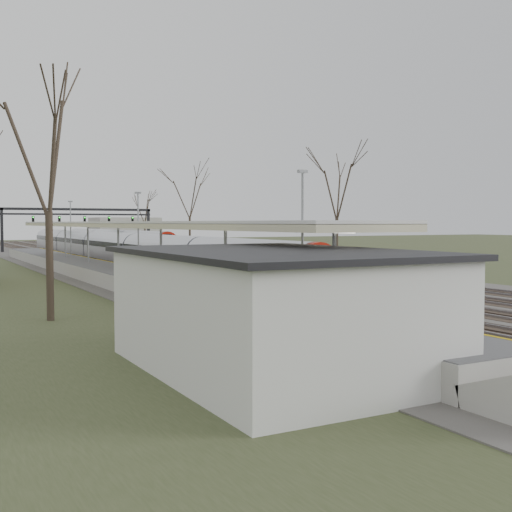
# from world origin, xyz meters

# --- Properties ---
(track_bed) EXTENTS (24.00, 160.00, 0.22)m
(track_bed) POSITION_xyz_m (0.26, 55.00, 0.06)
(track_bed) COLOR #474442
(track_bed) RESTS_ON ground
(platform) EXTENTS (3.50, 69.00, 1.00)m
(platform) POSITION_xyz_m (-9.05, 37.50, 0.50)
(platform) COLOR #9E9B93
(platform) RESTS_ON ground
(canopy) EXTENTS (4.10, 50.00, 3.11)m
(canopy) POSITION_xyz_m (-9.05, 32.99, 3.93)
(canopy) COLOR slate
(canopy) RESTS_ON platform
(station_building) EXTENTS (6.00, 9.00, 3.20)m
(station_building) POSITION_xyz_m (-12.50, 8.00, 1.60)
(station_building) COLOR silver
(station_building) RESTS_ON ground
(signal_gantry) EXTENTS (21.00, 0.59, 6.08)m
(signal_gantry) POSITION_xyz_m (0.29, 84.99, 4.91)
(signal_gantry) COLOR black
(signal_gantry) RESTS_ON ground
(tree_west_near) EXTENTS (5.00, 5.00, 10.30)m
(tree_west_near) POSITION_xyz_m (-16.00, 20.00, 7.29)
(tree_west_near) COLOR #2D231C
(tree_west_near) RESTS_ON ground
(tree_east_far) EXTENTS (5.00, 5.00, 10.30)m
(tree_east_far) POSITION_xyz_m (14.00, 42.00, 7.29)
(tree_east_far) COLOR #2D231C
(tree_east_far) RESTS_ON ground
(train_near) EXTENTS (2.62, 75.21, 3.05)m
(train_near) POSITION_xyz_m (-2.50, 57.83, 1.48)
(train_near) COLOR #B2B5BD
(train_near) RESTS_ON ground
(train_far) EXTENTS (2.62, 45.21, 3.05)m
(train_far) POSITION_xyz_m (4.50, 83.32, 1.48)
(train_far) COLOR #B2B5BD
(train_far) RESTS_ON ground
(passenger) EXTENTS (0.59, 0.74, 1.78)m
(passenger) POSITION_xyz_m (-8.58, 17.52, 1.89)
(passenger) COLOR #283B4E
(passenger) RESTS_ON platform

